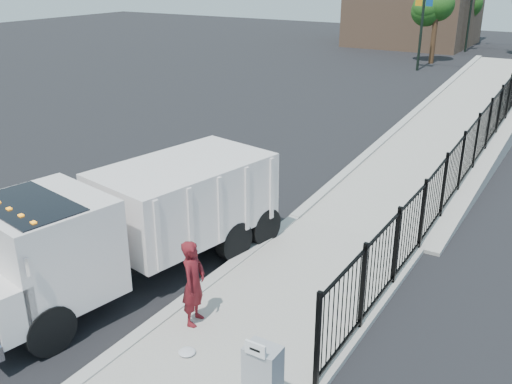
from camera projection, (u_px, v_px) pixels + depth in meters
The scene contains 12 objects.
ground at pixel (214, 283), 13.08m from camera, with size 120.00×120.00×0.00m, color black.
sidewalk at pixel (236, 356), 10.54m from camera, with size 3.55×12.00×0.12m, color #9E998E.
curb at pixel (156, 324), 11.46m from camera, with size 0.30×12.00×0.16m, color #ADAAA3.
ramp at pixel (467, 133), 24.73m from camera, with size 3.95×24.00×1.70m, color #9E998E.
iron_fence at pixel (486, 141), 20.54m from camera, with size 0.10×28.00×1.80m, color black.
truck at pixel (127, 222), 12.70m from camera, with size 3.81×7.96×2.62m.
worker at pixel (194, 283), 11.14m from camera, with size 0.65×0.43×1.79m, color #5D1318.
utility_cabinet at pixel (263, 381), 8.91m from camera, with size 0.55×0.40×1.25m, color gray.
arrow_sign at pixel (255, 349), 8.47m from camera, with size 0.35×0.04×0.22m, color white.
debris at pixel (187, 352), 10.50m from camera, with size 0.32×0.32×0.08m, color silver.
light_pole_0 at pixel (429, 4), 37.67m from camera, with size 3.77×0.22×8.00m.
tree_0 at pixel (437, 8), 40.87m from camera, with size 2.44×2.44×5.22m.
Camera 1 is at (6.75, -9.20, 6.79)m, focal length 40.00 mm.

